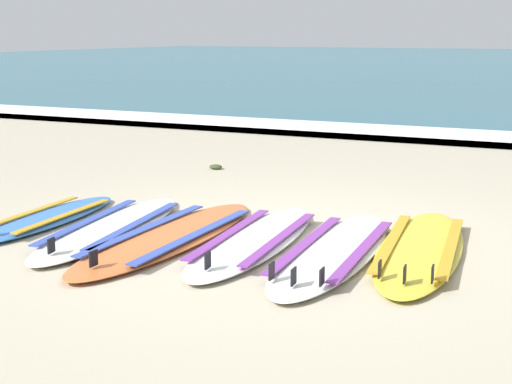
{
  "coord_description": "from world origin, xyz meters",
  "views": [
    {
      "loc": [
        2.5,
        -5.57,
        1.65
      ],
      "look_at": [
        -0.43,
        0.56,
        0.25
      ],
      "focal_mm": 54.98,
      "sensor_mm": 36.0,
      "label": 1
    }
  ],
  "objects_px": {
    "surfboard_3": "(255,240)",
    "surfboard_5": "(420,249)",
    "surfboard_1": "(111,227)",
    "surfboard_2": "(170,236)",
    "surfboard_0": "(47,218)",
    "surfboard_4": "(334,251)"
  },
  "relations": [
    {
      "from": "surfboard_3",
      "to": "surfboard_5",
      "type": "distance_m",
      "value": 1.28
    },
    {
      "from": "surfboard_1",
      "to": "surfboard_5",
      "type": "distance_m",
      "value": 2.54
    },
    {
      "from": "surfboard_2",
      "to": "surfboard_5",
      "type": "xyz_separation_m",
      "value": [
        1.9,
        0.51,
        0.0
      ]
    },
    {
      "from": "surfboard_0",
      "to": "surfboard_2",
      "type": "bearing_deg",
      "value": -3.07
    },
    {
      "from": "surfboard_0",
      "to": "surfboard_1",
      "type": "xyz_separation_m",
      "value": [
        0.7,
        -0.02,
        -0.0
      ]
    },
    {
      "from": "surfboard_1",
      "to": "surfboard_4",
      "type": "bearing_deg",
      "value": 3.5
    },
    {
      "from": "surfboard_2",
      "to": "surfboard_0",
      "type": "bearing_deg",
      "value": 176.93
    },
    {
      "from": "surfboard_0",
      "to": "surfboard_4",
      "type": "relative_size",
      "value": 0.78
    },
    {
      "from": "surfboard_1",
      "to": "surfboard_2",
      "type": "relative_size",
      "value": 0.94
    },
    {
      "from": "surfboard_2",
      "to": "surfboard_3",
      "type": "xyz_separation_m",
      "value": [
        0.66,
        0.2,
        0.0
      ]
    },
    {
      "from": "surfboard_1",
      "to": "surfboard_3",
      "type": "distance_m",
      "value": 1.27
    },
    {
      "from": "surfboard_3",
      "to": "surfboard_4",
      "type": "distance_m",
      "value": 0.67
    },
    {
      "from": "surfboard_0",
      "to": "surfboard_1",
      "type": "relative_size",
      "value": 0.8
    },
    {
      "from": "surfboard_4",
      "to": "surfboard_1",
      "type": "bearing_deg",
      "value": -176.5
    },
    {
      "from": "surfboard_0",
      "to": "surfboard_2",
      "type": "relative_size",
      "value": 0.75
    },
    {
      "from": "surfboard_0",
      "to": "surfboard_3",
      "type": "distance_m",
      "value": 1.96
    },
    {
      "from": "surfboard_1",
      "to": "surfboard_5",
      "type": "height_order",
      "value": "same"
    },
    {
      "from": "surfboard_2",
      "to": "surfboard_3",
      "type": "distance_m",
      "value": 0.69
    },
    {
      "from": "surfboard_3",
      "to": "surfboard_0",
      "type": "bearing_deg",
      "value": -176.3
    },
    {
      "from": "surfboard_1",
      "to": "surfboard_4",
      "type": "distance_m",
      "value": 1.94
    },
    {
      "from": "surfboard_0",
      "to": "surfboard_5",
      "type": "xyz_separation_m",
      "value": [
        3.2,
        0.44,
        0.0
      ]
    },
    {
      "from": "surfboard_0",
      "to": "surfboard_4",
      "type": "xyz_separation_m",
      "value": [
        2.63,
        0.09,
        0.0
      ]
    }
  ]
}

